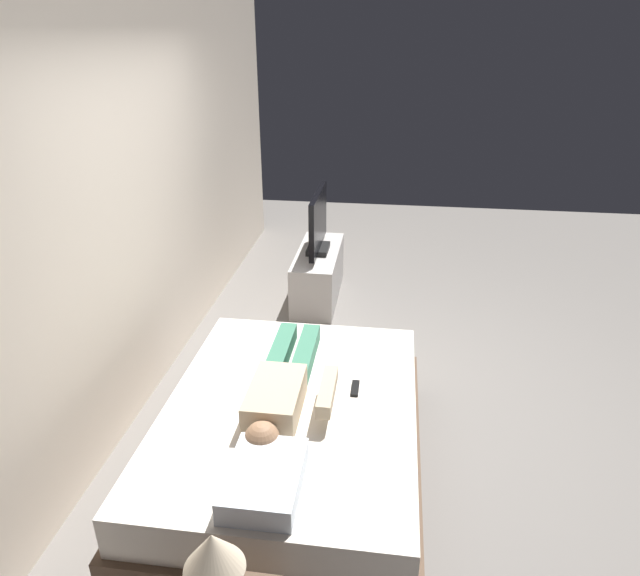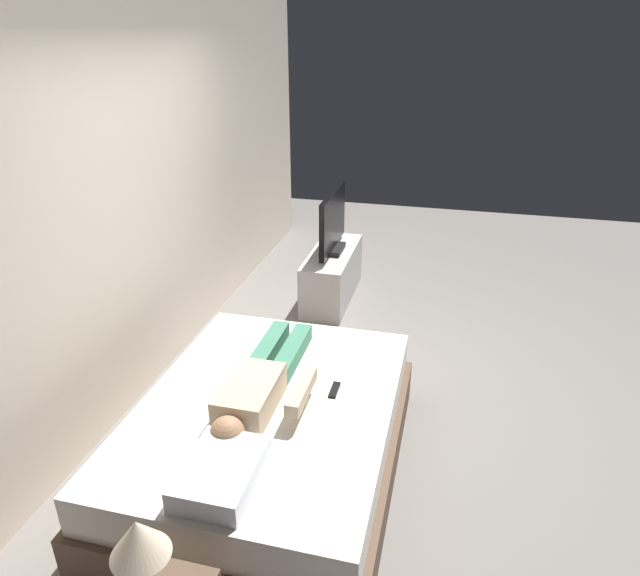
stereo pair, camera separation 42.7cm
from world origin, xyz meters
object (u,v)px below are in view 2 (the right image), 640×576
person (261,384)px  tv (333,223)px  remote (335,390)px  tv_stand (332,275)px  bed (270,438)px  pillow (221,473)px  lamp (138,540)px

person → tv: size_ratio=1.43×
remote → tv_stand: 2.39m
remote → tv_stand: size_ratio=0.14×
bed → pillow: size_ratio=4.11×
bed → remote: bearing=-63.1°
tv → lamp: tv is taller
pillow → tv_stand: pillow is taller
lamp → remote: bearing=-14.6°
person → remote: 0.44m
tv_stand → tv: 0.53m
person → remote: bearing=-69.5°
pillow → lamp: (-0.62, 0.03, 0.25)m
tv → lamp: size_ratio=2.10×
pillow → remote: bearing=-22.7°
lamp → bed: bearing=-1.3°
pillow → tv_stand: size_ratio=0.44×
tv_stand → bed: bearing=-175.7°
pillow → person: 0.70m
person → tv: tv is taller
tv_stand → tv: tv is taller
pillow → tv_stand: 3.18m
remote → person: bearing=110.5°
remote → tv: 2.39m
pillow → remote: size_ratio=3.20×
person → tv: 2.47m
bed → tv: 2.55m
tv → lamp: 3.78m
pillow → tv_stand: (3.16, 0.19, -0.35)m
bed → person: bearing=60.1°
lamp → tv_stand: bearing=2.4°
bed → lamp: 1.42m
bed → tv: (2.49, 0.19, 0.52)m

